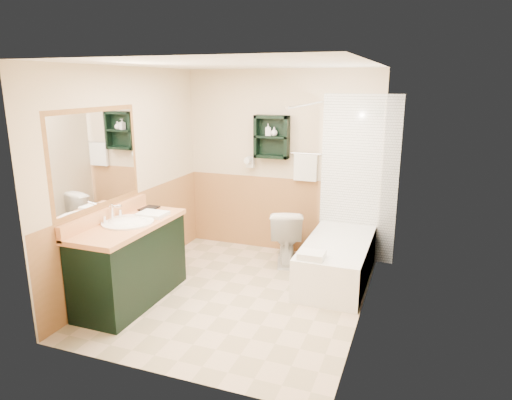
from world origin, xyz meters
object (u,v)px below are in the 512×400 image
(vanity, at_px, (131,262))
(toilet, at_px, (286,236))
(vanity_book, at_px, (142,199))
(soap_bottle_a, at_px, (268,133))
(soap_bottle_b, at_px, (274,132))
(bathtub, at_px, (337,261))
(wall_shelf, at_px, (272,137))
(hair_dryer, at_px, (251,162))

(vanity, bearing_deg, toilet, 52.50)
(vanity_book, bearing_deg, soap_bottle_a, 55.12)
(vanity, relative_size, soap_bottle_b, 12.00)
(bathtub, bearing_deg, wall_shelf, 147.74)
(vanity, bearing_deg, bathtub, 33.15)
(vanity, distance_m, bathtub, 2.30)
(bathtub, height_order, vanity_book, vanity_book)
(wall_shelf, bearing_deg, vanity_book, -127.43)
(soap_bottle_b, bearing_deg, soap_bottle_a, 180.00)
(vanity, relative_size, vanity_book, 6.09)
(vanity, height_order, soap_bottle_b, soap_bottle_b)
(bathtub, bearing_deg, soap_bottle_a, 149.08)
(toilet, distance_m, soap_bottle_a, 1.34)
(vanity_book, bearing_deg, hair_dryer, 63.08)
(vanity, bearing_deg, vanity_book, 107.73)
(vanity_book, relative_size, soap_bottle_b, 1.97)
(hair_dryer, relative_size, soap_bottle_b, 2.15)
(hair_dryer, bearing_deg, vanity, -107.17)
(toilet, height_order, soap_bottle_a, soap_bottle_a)
(hair_dryer, height_order, toilet, hair_dryer)
(vanity, height_order, bathtub, vanity)
(hair_dryer, height_order, vanity, hair_dryer)
(bathtub, distance_m, soap_bottle_b, 1.81)
(hair_dryer, height_order, soap_bottle_a, soap_bottle_a)
(bathtub, xyz_separation_m, soap_bottle_a, (-1.07, 0.64, 1.36))
(soap_bottle_a, distance_m, soap_bottle_b, 0.08)
(hair_dryer, height_order, vanity_book, hair_dryer)
(bathtub, distance_m, vanity_book, 2.33)
(soap_bottle_b, bearing_deg, bathtub, -32.95)
(wall_shelf, xyz_separation_m, hair_dryer, (-0.30, 0.02, -0.35))
(soap_bottle_a, bearing_deg, hair_dryer, 173.25)
(wall_shelf, xyz_separation_m, vanity, (-0.89, -1.90, -1.12))
(bathtub, xyz_separation_m, vanity_book, (-2.08, -0.74, 0.73))
(vanity, xyz_separation_m, soap_bottle_b, (0.93, 1.90, 1.18))
(bathtub, bearing_deg, hair_dryer, 153.11)
(soap_bottle_a, height_order, soap_bottle_b, soap_bottle_b)
(hair_dryer, distance_m, toilet, 1.11)
(vanity, distance_m, soap_bottle_a, 2.39)
(toilet, bearing_deg, soap_bottle_b, -65.01)
(toilet, distance_m, vanity_book, 1.84)
(hair_dryer, relative_size, vanity_book, 1.09)
(bathtub, relative_size, soap_bottle_a, 9.86)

